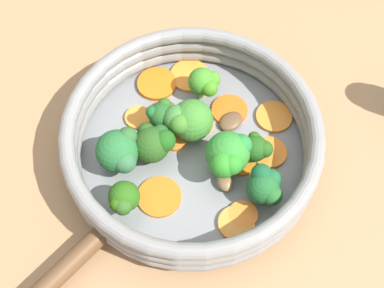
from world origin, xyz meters
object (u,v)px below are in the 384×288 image
carrot_slice_8 (243,215)px  broccoli_floret_0 (154,142)px  carrot_slice_7 (138,118)px  broccoli_floret_7 (265,186)px  mushroom_piece_0 (231,121)px  carrot_slice_1 (202,125)px  carrot_slice_0 (190,76)px  broccoli_floret_2 (187,120)px  broccoli_floret_3 (124,199)px  carrot_slice_9 (157,84)px  broccoli_floret_4 (256,149)px  broccoli_floret_5 (204,82)px  mushroom_piece_2 (162,109)px  carrot_slice_4 (269,153)px  broccoli_floret_6 (228,155)px  carrot_slice_6 (159,197)px  carrot_slice_10 (175,140)px  broccoli_floret_1 (120,150)px  skillet (192,153)px  carrot_slice_11 (274,117)px  carrot_slice_2 (230,110)px  mushroom_piece_1 (225,182)px  carrot_slice_3 (241,162)px  broccoli_floret_8 (163,115)px

carrot_slice_8 → broccoli_floret_0: bearing=69.3°
carrot_slice_7 → broccoli_floret_7: bearing=-108.5°
mushroom_piece_0 → carrot_slice_1: bearing=113.9°
carrot_slice_0 → broccoli_floret_2: size_ratio=0.87×
broccoli_floret_3 → mushroom_piece_0: broccoli_floret_3 is taller
broccoli_floret_2 → carrot_slice_9: bearing=45.8°
broccoli_floret_4 → broccoli_floret_5: size_ratio=0.93×
carrot_slice_8 → mushroom_piece_2: 0.16m
carrot_slice_0 → broccoli_floret_5: 0.04m
carrot_slice_4 → broccoli_floret_6: (-0.03, 0.04, 0.03)m
carrot_slice_6 → mushroom_piece_0: mushroom_piece_0 is taller
carrot_slice_6 → carrot_slice_10: 0.07m
broccoli_floret_2 → broccoli_floret_6: broccoli_floret_6 is taller
broccoli_floret_1 → broccoli_floret_5: size_ratio=1.19×
skillet → broccoli_floret_2: bearing=30.8°
carrot_slice_0 → carrot_slice_10: bearing=-173.3°
broccoli_floret_0 → broccoli_floret_3: same height
carrot_slice_4 → carrot_slice_11: size_ratio=0.92×
carrot_slice_7 → broccoli_floret_7: broccoli_floret_7 is taller
carrot_slice_2 → broccoli_floret_1: (-0.10, 0.10, 0.03)m
mushroom_piece_1 → carrot_slice_10: bearing=62.6°
carrot_slice_3 → mushroom_piece_0: size_ratio=1.04×
carrot_slice_11 → broccoli_floret_7: bearing=-174.3°
carrot_slice_8 → mushroom_piece_1: bearing=43.3°
mushroom_piece_0 → carrot_slice_7: bearing=103.6°
skillet → broccoli_floret_8: (0.02, 0.04, 0.03)m
carrot_slice_2 → mushroom_piece_0: mushroom_piece_0 is taller
carrot_slice_3 → broccoli_floret_2: bearing=74.5°
carrot_slice_7 → carrot_slice_11: size_ratio=0.73×
skillet → carrot_slice_3: (0.00, -0.06, 0.01)m
carrot_slice_3 → carrot_slice_11: size_ratio=0.74×
broccoli_floret_8 → carrot_slice_6: bearing=-164.6°
broccoli_floret_8 → skillet: bearing=-115.3°
skillet → broccoli_floret_3: 0.11m
carrot_slice_3 → carrot_slice_6: size_ratio=0.66×
broccoli_floret_0 → broccoli_floret_2: bearing=-36.0°
broccoli_floret_3 → mushroom_piece_2: size_ratio=1.49×
broccoli_floret_4 → carrot_slice_9: bearing=64.8°
carrot_slice_0 → carrot_slice_9: carrot_slice_9 is taller
carrot_slice_11 → broccoli_floret_7: size_ratio=0.95×
carrot_slice_3 → broccoli_floret_6: broccoli_floret_6 is taller
broccoli_floret_5 → broccoli_floret_7: size_ratio=0.99×
mushroom_piece_2 → carrot_slice_4: bearing=-97.6°
carrot_slice_7 → carrot_slice_3: bearing=-99.5°
broccoli_floret_5 → mushroom_piece_2: size_ratio=1.43×
carrot_slice_10 → broccoli_floret_0: size_ratio=0.61×
carrot_slice_8 → carrot_slice_0: bearing=34.4°
broccoli_floret_6 → mushroom_piece_1: broccoli_floret_6 is taller
carrot_slice_8 → broccoli_floret_1: 0.15m
broccoli_floret_6 → broccoli_floret_8: bearing=69.5°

